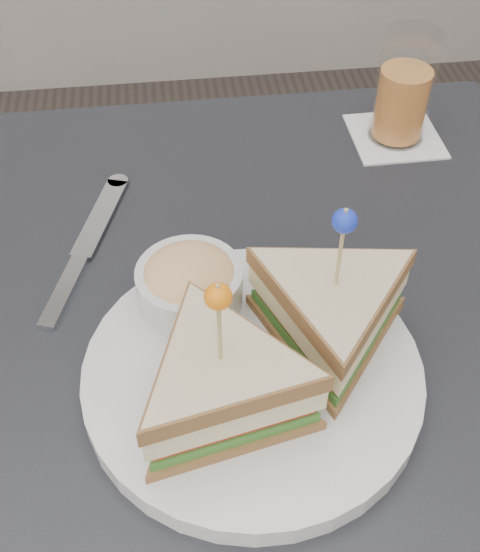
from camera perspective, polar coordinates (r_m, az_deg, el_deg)
name	(u,v)px	position (r m, az deg, el deg)	size (l,w,h in m)	color
table	(232,366)	(0.74, -0.68, -7.44)	(0.80, 0.80, 0.75)	black
plate_meal	(263,347)	(0.60, 1.91, -5.84)	(0.38, 0.38, 0.18)	silver
cutlery_knife	(84,251)	(0.76, -12.76, 2.06)	(0.09, 0.24, 0.01)	silver
drink_set	(403,94)	(0.90, 13.29, 14.40)	(0.11, 0.11, 0.14)	white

